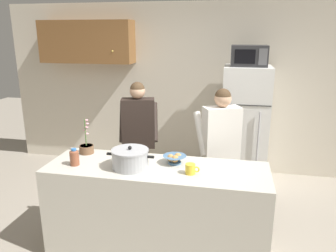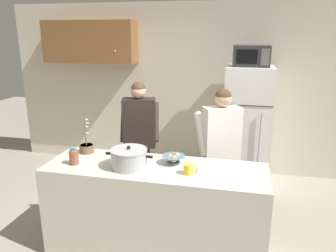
{
  "view_description": "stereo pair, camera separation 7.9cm",
  "coord_description": "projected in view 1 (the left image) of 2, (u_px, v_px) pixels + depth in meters",
  "views": [
    {
      "loc": [
        0.69,
        -2.8,
        2.14
      ],
      "look_at": [
        0.0,
        0.55,
        1.17
      ],
      "focal_mm": 34.99,
      "sensor_mm": 36.0,
      "label": 1
    },
    {
      "loc": [
        0.77,
        -2.78,
        2.14
      ],
      "look_at": [
        0.0,
        0.55,
        1.17
      ],
      "focal_mm": 34.99,
      "sensor_mm": 36.0,
      "label": 2
    }
  ],
  "objects": [
    {
      "name": "potted_orchid",
      "position": [
        87.0,
        147.0,
        3.45
      ],
      "size": [
        0.15,
        0.15,
        0.37
      ],
      "color": "brown",
      "rests_on": "kitchen_island"
    },
    {
      "name": "coffee_mug",
      "position": [
        191.0,
        169.0,
        2.94
      ],
      "size": [
        0.13,
        0.09,
        0.1
      ],
      "color": "yellow",
      "rests_on": "kitchen_island"
    },
    {
      "name": "person_by_sink",
      "position": [
        221.0,
        142.0,
        3.66
      ],
      "size": [
        0.59,
        0.55,
        1.58
      ],
      "color": "#726656",
      "rests_on": "ground"
    },
    {
      "name": "refrigerator",
      "position": [
        244.0,
        126.0,
        4.7
      ],
      "size": [
        0.64,
        0.68,
        1.71
      ],
      "color": "white",
      "rests_on": "ground"
    },
    {
      "name": "microwave",
      "position": [
        249.0,
        56.0,
        4.41
      ],
      "size": [
        0.48,
        0.37,
        0.28
      ],
      "color": "#2D2D30",
      "rests_on": "refrigerator"
    },
    {
      "name": "bottle_near_edge",
      "position": [
        74.0,
        157.0,
        3.13
      ],
      "size": [
        0.09,
        0.09,
        0.17
      ],
      "color": "brown",
      "rests_on": "kitchen_island"
    },
    {
      "name": "person_near_pot",
      "position": [
        138.0,
        130.0,
        4.07
      ],
      "size": [
        0.56,
        0.5,
        1.58
      ],
      "color": "black",
      "rests_on": "ground"
    },
    {
      "name": "back_wall_unit",
      "position": [
        175.0,
        82.0,
        5.16
      ],
      "size": [
        6.0,
        0.48,
        2.6
      ],
      "color": "beige",
      "rests_on": "ground"
    },
    {
      "name": "cooking_pot",
      "position": [
        130.0,
        159.0,
        3.06
      ],
      "size": [
        0.46,
        0.35,
        0.22
      ],
      "color": "#ADAFB5",
      "rests_on": "kitchen_island"
    },
    {
      "name": "kitchen_island",
      "position": [
        157.0,
        210.0,
        3.23
      ],
      "size": [
        2.12,
        0.68,
        0.92
      ],
      "primitive_type": "cube",
      "color": "beige",
      "rests_on": "ground"
    },
    {
      "name": "ground_plane",
      "position": [
        157.0,
        250.0,
        3.36
      ],
      "size": [
        14.0,
        14.0,
        0.0
      ],
      "primitive_type": "plane",
      "color": "#9E9384"
    },
    {
      "name": "bread_bowl",
      "position": [
        175.0,
        159.0,
        3.17
      ],
      "size": [
        0.23,
        0.23,
        0.1
      ],
      "color": "#4C7299",
      "rests_on": "kitchen_island"
    }
  ]
}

